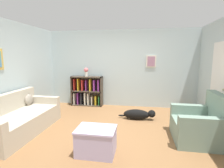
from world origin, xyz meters
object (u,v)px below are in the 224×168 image
Objects in this scene: couch at (18,120)px; coffee_table at (96,140)px; recliner_chair at (201,125)px; bookshelf at (87,91)px; dog at (138,114)px; vase at (86,72)px.

coffee_table is at bearing -15.70° from couch.
recliner_chair is 2.16m from coffee_table.
bookshelf is 1.08× the size of recliner_chair.
couch is at bearing -109.54° from bookshelf.
bookshelf is 1.60× the size of coffee_table.
bookshelf reaches higher than couch.
coffee_table is (1.12, -2.98, -0.24)m from bookshelf.
couch is 2.58m from bookshelf.
couch is 2.98m from dog.
recliner_chair is 3.38× the size of vase.
recliner_chair is (3.96, 0.28, 0.04)m from couch.
dog is (0.70, 1.85, -0.11)m from coffee_table.
coffee_table is 1.98m from dog.
dog is 2.39m from vase.
bookshelf is at bearing 70.46° from couch.
bookshelf is 2.17m from dog.
vase is at bearing 70.57° from couch.
couch is 6.88× the size of vase.
recliner_chair is 3.86m from vase.
couch is at bearing -154.27° from dog.
recliner_chair is (3.10, -2.14, -0.16)m from bookshelf.
coffee_table is at bearing -157.15° from recliner_chair.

